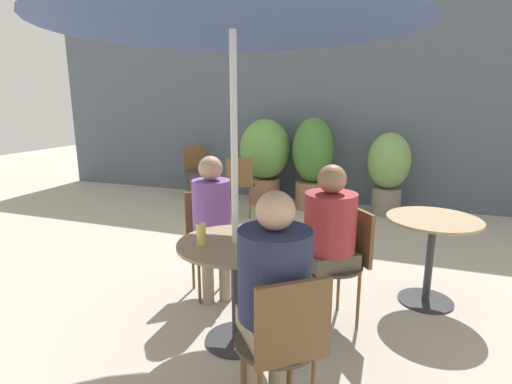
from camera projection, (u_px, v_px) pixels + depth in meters
The scene contains 18 objects.
ground_plane at pixel (221, 332), 2.86m from camera, with size 20.00×20.00×0.00m, color #B2A899.
storefront_wall at pixel (327, 108), 6.20m from camera, with size 10.00×0.06×3.00m.
cafe_table_near at pixel (236, 268), 2.64m from camera, with size 0.76×0.76×0.72m.
cafe_table_far at pixel (431, 241), 3.18m from camera, with size 0.72×0.72×0.72m.
bistro_chair_0 at pixel (284, 338), 1.88m from camera, with size 0.48×0.49×0.86m.
bistro_chair_1 at pixel (345, 254), 2.90m from camera, with size 0.49×0.48×0.86m.
bistro_chair_2 at pixel (209, 231), 3.40m from camera, with size 0.48×0.49×0.86m.
bistro_chair_3 at pixel (196, 167), 6.65m from camera, with size 0.48×0.48×0.86m.
bistro_chair_4 at pixel (240, 181), 5.51m from camera, with size 0.45×0.47×0.86m.
seated_person_0 at pixel (273, 288), 1.97m from camera, with size 0.46×0.46×1.22m.
seated_person_1 at pixel (328, 233), 2.82m from camera, with size 0.47×0.46×1.20m.
seated_person_2 at pixel (212, 214), 3.23m from camera, with size 0.39×0.39×1.19m.
beer_glass_0 at pixel (268, 234), 2.52m from camera, with size 0.06×0.06×0.16m.
beer_glass_1 at pixel (201, 234), 2.55m from camera, with size 0.06×0.06×0.14m.
potted_plant_0 at pixel (265, 155), 6.23m from camera, with size 0.78×0.78×1.33m.
potted_plant_1 at pixel (313, 160), 5.95m from camera, with size 0.61×0.61×1.37m.
potted_plant_2 at pixel (388, 168), 5.64m from camera, with size 0.59×0.59×1.18m.
umbrella at pixel (232, 3), 2.27m from camera, with size 2.19×2.19×2.30m.
Camera 1 is at (1.09, -2.32, 1.63)m, focal length 28.00 mm.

